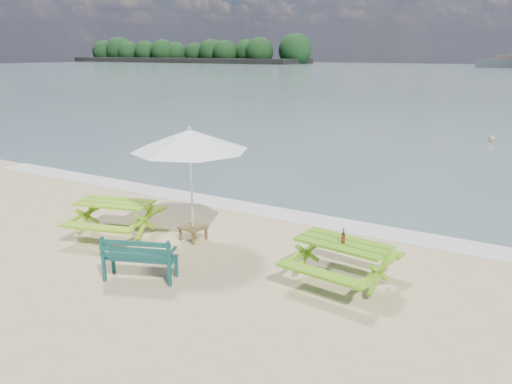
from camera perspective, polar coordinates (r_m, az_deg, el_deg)
The scene contains 9 objects.
foam_strip at distance 12.58m, azimuth 3.43°, elevation -2.59°, with size 22.00×0.90×0.01m, color silver.
island_headland at distance 186.14m, azimuth -8.11°, elevation 15.47°, with size 90.00×22.00×7.60m.
picnic_table_left at distance 11.51m, azimuth -15.75°, elevation -3.01°, with size 2.06×2.19×0.79m.
picnic_table_right at distance 9.02m, azimuth 9.79°, elevation -7.99°, with size 1.80×1.96×0.77m.
park_bench at distance 9.30m, azimuth -13.06°, elevation -8.24°, with size 1.37×0.88×0.80m.
side_table at distance 10.97m, azimuth -7.19°, elevation -4.62°, with size 0.56×0.56×0.32m.
patio_umbrella at distance 10.44m, azimuth -7.57°, elevation 5.90°, with size 2.78×2.78×2.42m.
beer_bottle at distance 8.78m, azimuth 9.94°, elevation -5.21°, with size 0.07×0.07×0.27m.
swimmer at distance 24.91m, azimuth 25.08°, elevation 4.10°, with size 0.68×0.57×1.58m.
Camera 1 is at (5.40, -6.05, 3.98)m, focal length 35.00 mm.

